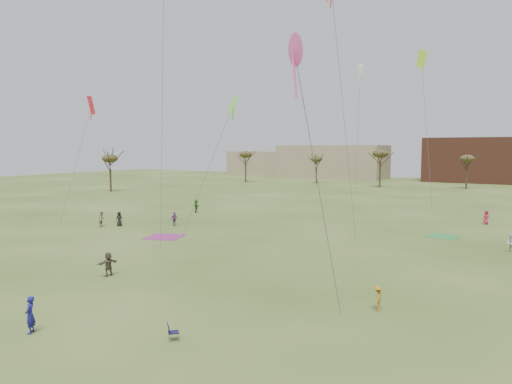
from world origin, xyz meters
The scene contains 18 objects.
ground centered at (0.00, 0.00, 0.00)m, with size 260.00×260.00×0.00m, color #335019.
flyer_near_right centered at (-0.28, -9.62, 0.95)m, with size 0.70×0.46×1.91m, color navy.
spectator_fore_b centered at (-23.31, 15.19, 0.90)m, with size 0.87×0.68×1.79m, color #95865F.
spectator_fore_c centered at (-5.43, 0.09, 0.89)m, with size 1.65×0.53×1.78m, color brown.
flyer_mid_a centered at (-21.84, 16.52, 0.87)m, with size 0.85×0.55×1.73m, color black.
flyer_mid_b centered at (13.73, 2.86, 0.74)m, with size 0.96×0.55×1.48m, color #AD7A20.
spectator_mid_d centered at (-16.40, 20.14, 0.85)m, with size 0.99×0.41×1.69m, color #883F97.
spectator_mid_e centered at (19.24, 24.47, 0.84)m, with size 0.81×0.63×1.67m, color silver.
flyer_far_a centered at (-21.52, 30.89, 0.95)m, with size 1.76×0.56×1.89m, color #2E7326.
flyer_far_b centered at (15.54, 40.69, 0.86)m, with size 0.84×0.54×1.71m, color #BB2040.
blanket_plum centered at (-12.41, 13.93, 0.00)m, with size 3.62×3.62×0.03m, color #952E78.
blanket_olive centered at (12.55, 29.44, 0.00)m, with size 3.14×3.14×0.03m, color green.
camp_chair_center centered at (6.54, -6.61, 0.26)m, with size 0.74×0.74×0.87m.
kites_aloft centered at (-1.55, 30.43, 21.46)m, with size 59.40×66.23×27.72m.
tree_line centered at (-2.85, 79.12, 7.09)m, with size 117.44×49.32×8.91m.
building_tan centered at (-35.00, 115.00, 5.00)m, with size 32.00×14.00×10.00m, color #937F60.
building_brick centered at (5.00, 120.00, 6.00)m, with size 26.00×16.00×12.00m, color brown.
building_tan_west centered at (-65.00, 122.00, 4.00)m, with size 20.00×12.00×8.00m, color #937F60.
Camera 1 is at (21.82, -24.07, 9.39)m, focal length 34.03 mm.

